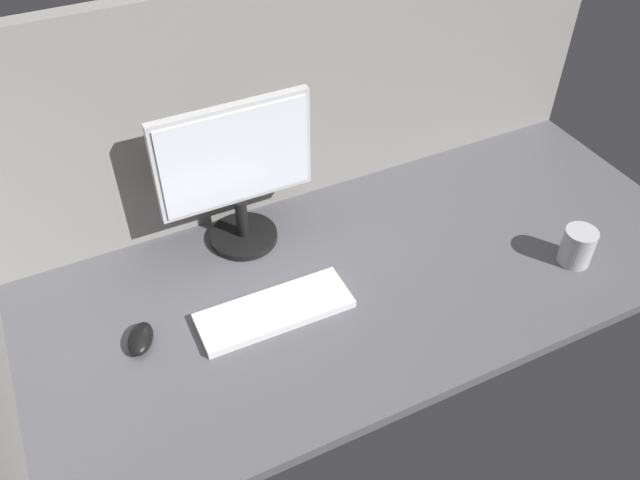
{
  "coord_description": "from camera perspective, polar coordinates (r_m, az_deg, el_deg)",
  "views": [
    {
      "loc": [
        -62.09,
        -102.17,
        119.15
      ],
      "look_at": [
        -9.24,
        0.0,
        14.0
      ],
      "focal_mm": 37.07,
      "sensor_mm": 36.0,
      "label": 1
    }
  ],
  "objects": [
    {
      "name": "monitor",
      "position": [
        1.65,
        -7.26,
        5.97
      ],
      "size": [
        39.8,
        18.0,
        40.3
      ],
      "color": "black",
      "rests_on": "ground_plane"
    },
    {
      "name": "ground_plane",
      "position": [
        1.7,
        3.74,
        -2.95
      ],
      "size": [
        180.0,
        80.0,
        3.0
      ],
      "primitive_type": "cube",
      "color": "#515156"
    },
    {
      "name": "keyboard",
      "position": [
        1.58,
        -3.94,
        -6.08
      ],
      "size": [
        37.16,
        13.46,
        2.0
      ],
      "primitive_type": "cube",
      "rotation": [
        0.0,
        0.0,
        -0.01
      ],
      "color": "silver",
      "rests_on": "ground_plane"
    },
    {
      "name": "mug_steel",
      "position": [
        1.8,
        21.34,
        -0.51
      ],
      "size": [
        8.27,
        8.27,
        10.02
      ],
      "color": "#B2B2B7",
      "rests_on": "ground_plane"
    },
    {
      "name": "cubicle_wall_back",
      "position": [
        1.76,
        -1.78,
        12.61
      ],
      "size": [
        180.0,
        5.0,
        63.24
      ],
      "color": "gray",
      "rests_on": "ground_plane"
    },
    {
      "name": "mouse",
      "position": [
        1.57,
        -15.24,
        -8.22
      ],
      "size": [
        9.12,
        11.07,
        3.4
      ],
      "primitive_type": "ellipsoid",
      "rotation": [
        0.0,
        0.0,
        -0.43
      ],
      "color": "black",
      "rests_on": "ground_plane"
    }
  ]
}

